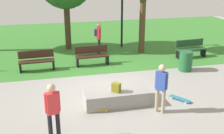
# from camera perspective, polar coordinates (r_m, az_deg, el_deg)

# --- Properties ---
(ground_plane) EXTENTS (28.00, 28.00, 0.00)m
(ground_plane) POSITION_cam_1_polar(r_m,az_deg,el_deg) (11.17, -1.55, -4.57)
(ground_plane) COLOR gray
(grass_lawn) EXTENTS (26.60, 12.34, 0.01)m
(grass_lawn) POSITION_cam_1_polar(r_m,az_deg,el_deg) (18.49, -6.46, 5.32)
(grass_lawn) COLOR #387A2D
(grass_lawn) RESTS_ON ground_plane
(concrete_ledge) EXTENTS (2.26, 1.09, 0.51)m
(concrete_ledge) POSITION_cam_1_polar(r_m,az_deg,el_deg) (10.04, 0.83, -5.88)
(concrete_ledge) COLOR gray
(concrete_ledge) RESTS_ON ground_plane
(backpack_on_ledge) EXTENTS (0.34, 0.33, 0.32)m
(backpack_on_ledge) POSITION_cam_1_polar(r_m,az_deg,el_deg) (9.70, 0.86, -4.13)
(backpack_on_ledge) COLOR olive
(backpack_on_ledge) RESTS_ON concrete_ledge
(skater_performing_trick) EXTENTS (0.37, 0.36, 1.67)m
(skater_performing_trick) POSITION_cam_1_polar(r_m,az_deg,el_deg) (9.27, 9.82, -3.58)
(skater_performing_trick) COLOR tan
(skater_performing_trick) RESTS_ON ground_plane
(skater_watching) EXTENTS (0.42, 0.27, 1.69)m
(skater_watching) POSITION_cam_1_polar(r_m,az_deg,el_deg) (7.88, -11.79, -8.03)
(skater_watching) COLOR black
(skater_watching) RESTS_ON ground_plane
(skateboard_by_ledge) EXTENTS (0.82, 0.27, 0.08)m
(skateboard_by_ledge) POSITION_cam_1_polar(r_m,az_deg,el_deg) (9.58, -3.00, -8.56)
(skateboard_by_ledge) COLOR gold
(skateboard_by_ledge) RESTS_ON ground_plane
(skateboard_spare) EXTENTS (0.61, 0.77, 0.08)m
(skateboard_spare) POSITION_cam_1_polar(r_m,az_deg,el_deg) (10.60, 13.43, -6.18)
(skateboard_spare) COLOR teal
(skateboard_spare) RESTS_ON ground_plane
(park_bench_near_path) EXTENTS (1.62, 0.54, 0.91)m
(park_bench_near_path) POSITION_cam_1_polar(r_m,az_deg,el_deg) (13.49, -14.88, 1.33)
(park_bench_near_path) COLOR #331E14
(park_bench_near_path) RESTS_ON ground_plane
(park_bench_by_oak) EXTENTS (1.63, 0.58, 0.91)m
(park_bench_by_oak) POSITION_cam_1_polar(r_m,az_deg,el_deg) (15.48, 15.48, 3.66)
(park_bench_by_oak) COLOR #1E4223
(park_bench_by_oak) RESTS_ON ground_plane
(park_bench_center_lawn) EXTENTS (1.62, 0.56, 0.91)m
(park_bench_center_lawn) POSITION_cam_1_polar(r_m,az_deg,el_deg) (13.79, -4.04, 2.38)
(park_bench_center_lawn) COLOR #331E14
(park_bench_center_lawn) RESTS_ON ground_plane
(lamp_post) EXTENTS (0.28, 0.28, 4.25)m
(lamp_post) POSITION_cam_1_polar(r_m,az_deg,el_deg) (16.42, 2.04, 12.74)
(lamp_post) COLOR black
(lamp_post) RESTS_ON ground_plane
(trash_bin) EXTENTS (0.60, 0.60, 0.91)m
(trash_bin) POSITION_cam_1_polar(r_m,az_deg,el_deg) (13.43, 14.55, 1.16)
(trash_bin) COLOR #1E592D
(trash_bin) RESTS_ON ground_plane
(pedestrian_with_backpack) EXTENTS (0.40, 0.42, 1.78)m
(pedestrian_with_backpack) POSITION_cam_1_polar(r_m,az_deg,el_deg) (15.21, -2.71, 6.38)
(pedestrian_with_backpack) COLOR black
(pedestrian_with_backpack) RESTS_ON ground_plane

